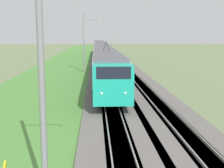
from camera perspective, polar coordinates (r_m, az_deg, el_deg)
ballast_main at (r=52.27m, az=-1.69°, el=2.67°), size 240.00×4.40×0.30m
ballast_adjacent at (r=52.51m, az=2.59°, el=2.69°), size 240.00×4.40×0.30m
track_main at (r=52.27m, az=-1.69°, el=2.68°), size 240.00×1.57×0.45m
track_adjacent at (r=52.51m, az=2.59°, el=2.71°), size 240.00×1.57×0.45m
grass_verge at (r=52.60m, az=-9.53°, el=2.49°), size 240.00×10.70×0.12m
passenger_train at (r=63.53m, az=-1.95°, el=5.86°), size 84.28×3.00×5.16m
catenary_mast_near at (r=10.52m, az=-12.51°, el=2.25°), size 0.22×2.56×9.18m
catenary_mast_mid at (r=49.04m, az=-5.12°, el=7.58°), size 0.22×2.56×9.16m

